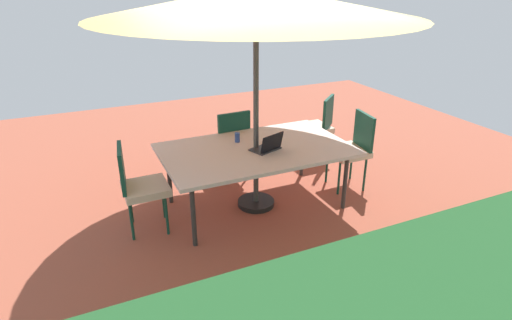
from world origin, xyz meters
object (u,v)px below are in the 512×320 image
(chair_south, at_px, (230,141))
(laptop, at_px, (268,147))
(chair_southwest, at_px, (317,125))
(cup, at_px, (237,137))
(chair_east, at_px, (139,184))
(dining_table, at_px, (256,152))
(chair_west, at_px, (352,147))
(patio_umbrella, at_px, (256,3))

(chair_south, distance_m, laptop, 0.95)
(chair_southwest, relative_size, cup, 8.60)
(chair_south, relative_size, cup, 8.60)
(chair_southwest, bearing_deg, chair_east, -24.59)
(laptop, bearing_deg, cup, -81.06)
(dining_table, distance_m, chair_east, 1.34)
(cup, bearing_deg, chair_southwest, -158.12)
(chair_west, bearing_deg, patio_umbrella, -83.35)
(patio_umbrella, xyz_separation_m, cup, (0.12, -0.27, -1.51))
(dining_table, xyz_separation_m, chair_west, (-1.33, 0.04, -0.15))
(dining_table, bearing_deg, chair_southwest, -147.71)
(chair_west, bearing_deg, chair_south, -113.70)
(patio_umbrella, xyz_separation_m, chair_west, (-1.33, 0.04, -1.75))
(patio_umbrella, relative_size, chair_south, 3.43)
(dining_table, relative_size, chair_southwest, 2.18)
(chair_southwest, xyz_separation_m, laptop, (1.29, 0.99, 0.24))
(chair_south, distance_m, chair_east, 1.53)
(chair_south, relative_size, chair_east, 1.00)
(chair_southwest, bearing_deg, chair_west, 44.59)
(chair_east, bearing_deg, patio_umbrella, -83.76)
(dining_table, xyz_separation_m, laptop, (-0.09, 0.12, 0.09))
(laptop, distance_m, cup, 0.44)
(chair_south, distance_m, chair_west, 1.58)
(chair_west, distance_m, cup, 1.50)
(chair_southwest, relative_size, laptop, 2.56)
(chair_west, xyz_separation_m, laptop, (1.24, 0.08, 0.24))
(patio_umbrella, height_order, chair_east, patio_umbrella)
(chair_east, distance_m, laptop, 1.45)
(patio_umbrella, bearing_deg, chair_southwest, -147.71)
(chair_west, height_order, chair_southwest, same)
(chair_east, bearing_deg, chair_west, -83.99)
(chair_south, xyz_separation_m, chair_east, (1.32, 0.77, 0.00))
(chair_west, xyz_separation_m, chair_east, (2.66, -0.07, 0.00))
(cup, bearing_deg, dining_table, 113.75)
(laptop, relative_size, cup, 3.37)
(chair_south, bearing_deg, chair_east, 27.94)
(chair_east, relative_size, cup, 8.60)
(dining_table, relative_size, chair_east, 2.18)
(chair_south, height_order, chair_east, same)
(patio_umbrella, relative_size, chair_southwest, 3.43)
(chair_south, bearing_deg, chair_west, 145.71)
(dining_table, height_order, chair_west, chair_west)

